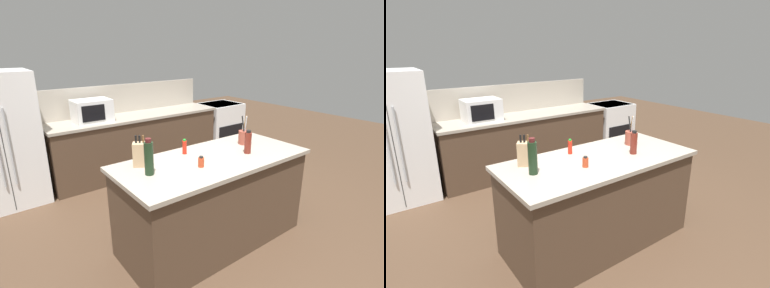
{
  "view_description": "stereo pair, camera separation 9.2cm",
  "coord_description": "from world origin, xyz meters",
  "views": [
    {
      "loc": [
        -1.85,
        -2.06,
        1.98
      ],
      "look_at": [
        0.0,
        0.35,
        0.99
      ],
      "focal_mm": 28.0,
      "sensor_mm": 36.0,
      "label": 1
    },
    {
      "loc": [
        -1.78,
        -2.11,
        1.98
      ],
      "look_at": [
        0.0,
        0.35,
        0.99
      ],
      "focal_mm": 28.0,
      "sensor_mm": 36.0,
      "label": 2
    }
  ],
  "objects": [
    {
      "name": "spice_jar_paprika",
      "position": [
        -0.25,
        -0.11,
        0.99
      ],
      "size": [
        0.06,
        0.06,
        0.1
      ],
      "color": "#B73D1E",
      "rests_on": "kitchen_island"
    },
    {
      "name": "range_oven",
      "position": [
        2.12,
        2.2,
        0.47
      ],
      "size": [
        0.76,
        0.65,
        0.92
      ],
      "color": "white",
      "rests_on": "ground_plane"
    },
    {
      "name": "vinegar_bottle",
      "position": [
        0.36,
        -0.11,
        1.05
      ],
      "size": [
        0.07,
        0.07,
        0.24
      ],
      "color": "maroon",
      "rests_on": "kitchen_island"
    },
    {
      "name": "knife_block",
      "position": [
        -0.67,
        0.25,
        1.05
      ],
      "size": [
        0.16,
        0.16,
        0.29
      ],
      "rotation": [
        0.0,
        0.0,
        -0.59
      ],
      "color": "tan",
      "rests_on": "kitchen_island"
    },
    {
      "name": "wall_backsplash",
      "position": [
        0.3,
        2.52,
        1.17
      ],
      "size": [
        2.76,
        0.03,
        0.46
      ],
      "primitive_type": "cube",
      "color": "#B2A899",
      "rests_on": "back_counter_run"
    },
    {
      "name": "back_counter_run",
      "position": [
        0.3,
        2.2,
        0.47
      ],
      "size": [
        2.8,
        0.66,
        0.94
      ],
      "color": "#4C3828",
      "rests_on": "ground_plane"
    },
    {
      "name": "wine_bottle",
      "position": [
        -0.7,
        0.03,
        1.09
      ],
      "size": [
        0.08,
        0.08,
        0.32
      ],
      "color": "black",
      "rests_on": "kitchen_island"
    },
    {
      "name": "hot_sauce_bottle",
      "position": [
        -0.16,
        0.26,
        1.01
      ],
      "size": [
        0.04,
        0.04,
        0.16
      ],
      "color": "red",
      "rests_on": "kitchen_island"
    },
    {
      "name": "refrigerator",
      "position": [
        -1.58,
        2.25,
        0.86
      ],
      "size": [
        0.88,
        0.75,
        1.71
      ],
      "color": "white",
      "rests_on": "ground_plane"
    },
    {
      "name": "microwave",
      "position": [
        -0.4,
        2.2,
        1.1
      ],
      "size": [
        0.52,
        0.39,
        0.32
      ],
      "color": "white",
      "rests_on": "back_counter_run"
    },
    {
      "name": "utensil_crock",
      "position": [
        0.56,
        0.13,
        1.02
      ],
      "size": [
        0.12,
        0.12,
        0.32
      ],
      "color": "brown",
      "rests_on": "kitchen_island"
    },
    {
      "name": "ground_plane",
      "position": [
        0.0,
        0.0,
        0.0
      ],
      "size": [
        14.0,
        14.0,
        0.0
      ],
      "primitive_type": "plane",
      "color": "#473323"
    },
    {
      "name": "kitchen_island",
      "position": [
        0.0,
        0.0,
        0.47
      ],
      "size": [
        1.96,
        0.89,
        0.94
      ],
      "color": "#4C3828",
      "rests_on": "ground_plane"
    }
  ]
}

